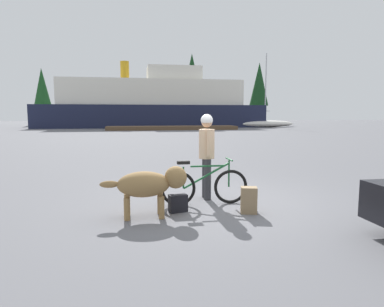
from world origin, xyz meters
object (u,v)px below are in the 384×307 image
(backpack, at_px, (249,200))
(sailboat_moored, at_px, (265,123))
(person_cyclist, at_px, (207,148))
(handbag_pannier, at_px, (178,203))
(bicycle, at_px, (204,186))
(dog, at_px, (150,184))
(ferry_boat, at_px, (153,105))

(backpack, distance_m, sailboat_moored, 39.26)
(person_cyclist, relative_size, backpack, 3.72)
(handbag_pannier, distance_m, sailboat_moored, 39.47)
(bicycle, bearing_deg, person_cyclist, 72.18)
(sailboat_moored, bearing_deg, backpack, -112.36)
(person_cyclist, relative_size, handbag_pannier, 5.45)
(dog, distance_m, handbag_pannier, 0.68)
(bicycle, distance_m, backpack, 0.96)
(person_cyclist, distance_m, dog, 1.68)
(bicycle, xyz_separation_m, sailboat_moored, (15.60, 35.63, 0.14))
(backpack, bearing_deg, ferry_boat, 89.09)
(backpack, bearing_deg, person_cyclist, 114.18)
(ferry_boat, bearing_deg, handbag_pannier, -92.70)
(bicycle, xyz_separation_m, handbag_pannier, (-0.56, -0.38, -0.21))
(backpack, distance_m, ferry_boat, 39.68)
(dog, bearing_deg, backpack, -3.16)
(person_cyclist, xyz_separation_m, handbag_pannier, (-0.71, -0.85, -0.90))
(sailboat_moored, bearing_deg, person_cyclist, -113.72)
(handbag_pannier, distance_m, ferry_boat, 39.43)
(dog, height_order, handbag_pannier, dog)
(bicycle, distance_m, ferry_boat, 39.01)
(person_cyclist, distance_m, sailboat_moored, 38.41)
(dog, relative_size, sailboat_moored, 0.16)
(dog, relative_size, ferry_boat, 0.05)
(handbag_pannier, bearing_deg, ferry_boat, 87.30)
(bicycle, bearing_deg, dog, -151.19)
(ferry_boat, relative_size, sailboat_moored, 3.06)
(backpack, relative_size, ferry_boat, 0.02)
(ferry_boat, bearing_deg, bicycle, -91.91)
(backpack, xyz_separation_m, ferry_boat, (0.63, 39.59, 2.70))
(person_cyclist, height_order, dog, person_cyclist)
(ferry_boat, xyz_separation_m, sailboat_moored, (14.31, -3.27, -2.43))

